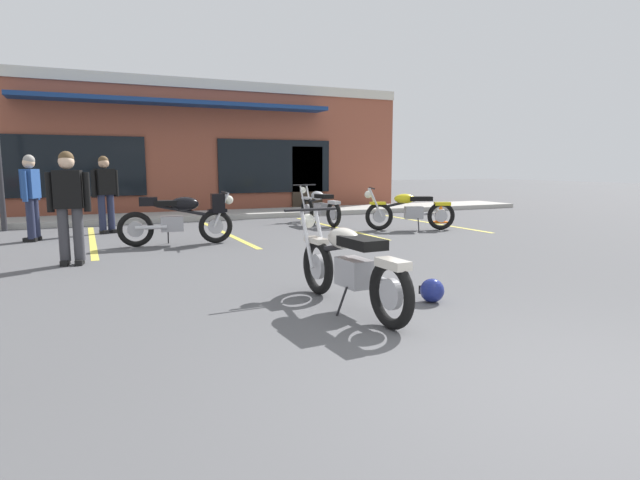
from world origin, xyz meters
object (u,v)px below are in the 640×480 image
object	(u,v)px
motorcycle_red_sportbike	(183,216)
motorcycle_black_cruiser	(409,210)
traffic_cone	(441,213)
person_by_back_row	(69,201)
person_in_shorts_foreground	(31,192)
motorcycle_blue_standard	(319,206)
motorcycle_foreground_classic	(349,265)
helmet_on_pavement	(432,290)
person_near_building	(105,190)

from	to	relation	value
motorcycle_red_sportbike	motorcycle_black_cruiser	size ratio (longest dim) A/B	1.04
motorcycle_red_sportbike	traffic_cone	bearing A→B (deg)	9.12
motorcycle_black_cruiser	traffic_cone	xyz separation A→B (m)	(1.65, 0.99, -0.20)
person_by_back_row	person_in_shorts_foreground	bearing A→B (deg)	103.58
motorcycle_blue_standard	person_in_shorts_foreground	bearing A→B (deg)	-176.73
motorcycle_foreground_classic	motorcycle_black_cruiser	world-z (taller)	same
motorcycle_red_sportbike	helmet_on_pavement	xyz separation A→B (m)	(1.71, -5.33, -0.40)
person_near_building	helmet_on_pavement	bearing A→B (deg)	-69.24
motorcycle_red_sportbike	person_near_building	world-z (taller)	person_near_building
motorcycle_foreground_classic	motorcycle_red_sportbike	xyz separation A→B (m)	(-0.77, 5.19, 0.07)
person_near_building	traffic_cone	size ratio (longest dim) A/B	3.16
motorcycle_black_cruiser	person_near_building	distance (m)	6.75
person_in_shorts_foreground	traffic_cone	bearing A→B (deg)	-3.50
person_in_shorts_foreground	traffic_cone	xyz separation A→B (m)	(9.34, -0.57, -0.69)
motorcycle_black_cruiser	motorcycle_foreground_classic	bearing A→B (deg)	-129.38
motorcycle_blue_standard	helmet_on_pavement	size ratio (longest dim) A/B	8.11
person_near_building	person_by_back_row	bearing A→B (deg)	-99.67
motorcycle_blue_standard	person_near_building	bearing A→B (deg)	175.76
person_in_shorts_foreground	motorcycle_blue_standard	bearing A→B (deg)	3.27
motorcycle_red_sportbike	person_by_back_row	xyz separation A→B (m)	(-1.85, -1.34, 0.42)
motorcycle_black_cruiser	person_in_shorts_foreground	xyz separation A→B (m)	(-7.69, 1.56, 0.49)
motorcycle_red_sportbike	person_in_shorts_foreground	world-z (taller)	person_in_shorts_foreground
motorcycle_foreground_classic	traffic_cone	size ratio (longest dim) A/B	3.98
person_near_building	helmet_on_pavement	size ratio (longest dim) A/B	6.44
motorcycle_black_cruiser	person_in_shorts_foreground	distance (m)	7.86
motorcycle_blue_standard	person_by_back_row	bearing A→B (deg)	-148.98
motorcycle_black_cruiser	person_in_shorts_foreground	world-z (taller)	person_in_shorts_foreground
motorcycle_red_sportbike	motorcycle_black_cruiser	xyz separation A→B (m)	(5.11, 0.10, -0.07)
traffic_cone	person_near_building	bearing A→B (deg)	170.76
motorcycle_black_cruiser	helmet_on_pavement	distance (m)	6.42
helmet_on_pavement	traffic_cone	size ratio (longest dim) A/B	0.49
motorcycle_red_sportbike	person_in_shorts_foreground	xyz separation A→B (m)	(-2.58, 1.66, 0.42)
motorcycle_black_cruiser	helmet_on_pavement	bearing A→B (deg)	-122.07
motorcycle_blue_standard	helmet_on_pavement	xyz separation A→B (m)	(-2.02, -7.35, -0.33)
motorcycle_red_sportbike	helmet_on_pavement	bearing A→B (deg)	-72.27
motorcycle_blue_standard	traffic_cone	distance (m)	3.18
motorcycle_black_cruiser	traffic_cone	size ratio (longest dim) A/B	3.81
person_near_building	traffic_cone	bearing A→B (deg)	-9.24
motorcycle_red_sportbike	motorcycle_blue_standard	distance (m)	4.23
motorcycle_foreground_classic	helmet_on_pavement	world-z (taller)	motorcycle_foreground_classic
traffic_cone	motorcycle_blue_standard	bearing A→B (deg)	162.95
motorcycle_foreground_classic	person_near_building	bearing A→B (deg)	104.75
motorcycle_blue_standard	motorcycle_black_cruiser	bearing A→B (deg)	-54.16
motorcycle_blue_standard	person_in_shorts_foreground	distance (m)	6.33
helmet_on_pavement	traffic_cone	world-z (taller)	traffic_cone
person_near_building	motorcycle_red_sportbike	bearing A→B (deg)	-62.87
motorcycle_red_sportbike	motorcycle_blue_standard	bearing A→B (deg)	28.44
person_in_shorts_foreground	person_near_building	xyz separation A→B (m)	(1.36, 0.73, 0.00)
motorcycle_blue_standard	person_by_back_row	xyz separation A→B (m)	(-5.58, -3.35, 0.49)
traffic_cone	person_in_shorts_foreground	bearing A→B (deg)	176.50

